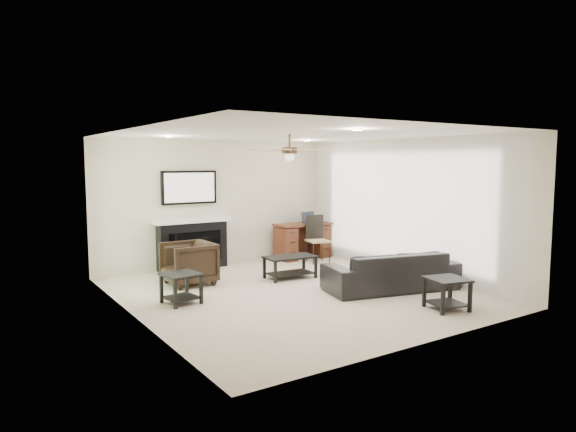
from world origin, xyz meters
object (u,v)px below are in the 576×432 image
Objects in this scene: armchair at (189,263)px; fireplace_unit at (192,220)px; desk at (303,241)px; sofa at (391,271)px; coffee_table at (290,267)px.

armchair is 0.42× the size of fireplace_unit.
fireplace_unit reaches higher than armchair.
armchair is 3.11m from desk.
sofa is 3.07m from desk.
armchair is at bearing -25.76° from sofa.
coffee_table is 0.47× the size of fireplace_unit.
sofa is 2.39× the size of coffee_table.
sofa is at bearing -56.60° from coffee_table.
sofa is 1.84m from coffee_table.
fireplace_unit reaches higher than desk.
sofa is 3.94m from fireplace_unit.
sofa is at bearing -97.16° from desk.
desk reaches higher than armchair.
armchair reaches higher than sofa.
fireplace_unit is at bearing 173.70° from desk.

